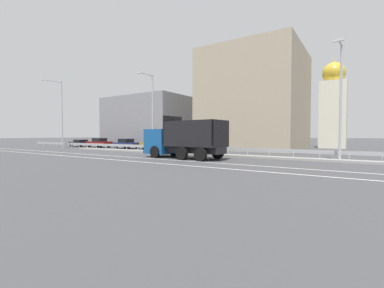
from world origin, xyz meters
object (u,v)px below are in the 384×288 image
at_px(street_lamp_2, 341,97).
at_px(parked_car_0, 80,143).
at_px(parked_car_3, 157,144).
at_px(church_tower, 333,106).
at_px(parked_car_2, 126,144).
at_px(median_road_sign, 166,142).
at_px(parked_car_1, 99,143).
at_px(street_lamp_1, 152,109).
at_px(street_lamp_0, 60,111).
at_px(dump_truck, 176,143).

bearing_deg(street_lamp_2, parked_car_0, 173.60).
xyz_separation_m(parked_car_3, church_tower, (18.99, 18.47, 5.57)).
xyz_separation_m(parked_car_2, parked_car_3, (6.28, -0.40, 0.02)).
bearing_deg(median_road_sign, street_lamp_2, -0.09).
xyz_separation_m(parked_car_0, church_tower, (36.35, 18.22, 5.67)).
distance_m(median_road_sign, church_tower, 27.10).
relative_size(parked_car_0, parked_car_3, 0.94).
height_order(street_lamp_2, parked_car_1, street_lamp_2).
relative_size(parked_car_0, church_tower, 0.33).
height_order(parked_car_2, church_tower, church_tower).
bearing_deg(street_lamp_1, street_lamp_0, 179.97).
relative_size(median_road_sign, parked_car_1, 0.54).
height_order(street_lamp_2, church_tower, church_tower).
xyz_separation_m(street_lamp_0, parked_car_1, (3.06, 4.44, -4.81)).
bearing_deg(parked_car_2, parked_car_0, -90.82).
bearing_deg(parked_car_1, church_tower, -59.00).
relative_size(street_lamp_0, street_lamp_1, 1.15).
bearing_deg(parked_car_0, church_tower, -60.96).
xyz_separation_m(street_lamp_0, parked_car_3, (15.14, 4.40, -4.82)).
relative_size(parked_car_3, church_tower, 0.35).
xyz_separation_m(street_lamp_0, street_lamp_2, (36.31, 0.34, -0.78)).
xyz_separation_m(median_road_sign, street_lamp_0, (-19.90, -0.36, 4.30)).
xyz_separation_m(dump_truck, parked_car_0, (-26.19, 8.00, -0.68)).
distance_m(parked_car_0, church_tower, 41.05).
bearing_deg(parked_car_3, dump_truck, -128.01).
xyz_separation_m(street_lamp_0, street_lamp_1, (18.17, -0.01, -0.72)).
relative_size(street_lamp_1, parked_car_3, 1.79).
relative_size(parked_car_2, church_tower, 0.29).
bearing_deg(street_lamp_2, street_lamp_1, -178.92).
height_order(dump_truck, street_lamp_2, street_lamp_2).
distance_m(median_road_sign, street_lamp_2, 16.79).
height_order(street_lamp_1, street_lamp_2, street_lamp_1).
bearing_deg(parked_car_2, street_lamp_1, 61.02).
height_order(dump_truck, parked_car_0, dump_truck).
bearing_deg(church_tower, parked_car_1, -149.31).
relative_size(street_lamp_1, church_tower, 0.63).
distance_m(street_lamp_1, parked_car_1, 16.27).
bearing_deg(street_lamp_1, parked_car_2, 152.63).
bearing_deg(street_lamp_1, dump_truck, -29.90).
bearing_deg(parked_car_0, street_lamp_1, -100.46).
bearing_deg(parked_car_3, church_tower, -42.53).
xyz_separation_m(dump_truck, street_lamp_1, (-5.80, 3.33, 3.52)).
bearing_deg(parked_car_0, dump_truck, -104.56).
relative_size(parked_car_1, church_tower, 0.33).
xyz_separation_m(street_lamp_1, parked_car_1, (-15.11, 4.44, -4.09)).
relative_size(median_road_sign, street_lamp_0, 0.24).
height_order(parked_car_1, parked_car_3, parked_car_1).
bearing_deg(street_lamp_1, parked_car_1, 163.61).
height_order(dump_truck, parked_car_1, dump_truck).
xyz_separation_m(median_road_sign, parked_car_0, (-22.13, 4.29, -0.62)).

